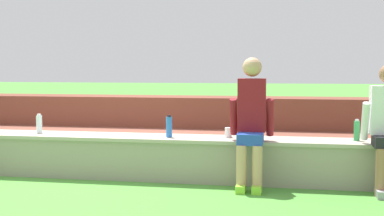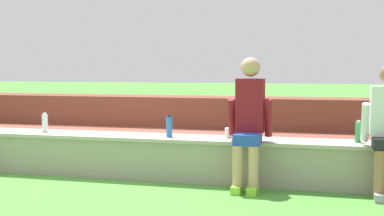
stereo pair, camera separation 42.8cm
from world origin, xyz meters
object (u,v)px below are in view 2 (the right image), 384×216
(person_left_of_center, at_px, (249,119))
(water_bottle_mid_left, at_px, (45,123))
(water_bottle_near_left, at_px, (358,132))
(water_bottle_center_gap, at_px, (169,126))
(plastic_cup_right_end, at_px, (228,133))

(person_left_of_center, height_order, water_bottle_mid_left, person_left_of_center)
(water_bottle_mid_left, relative_size, water_bottle_near_left, 1.00)
(water_bottle_center_gap, bearing_deg, person_left_of_center, -12.51)
(water_bottle_near_left, bearing_deg, person_left_of_center, -164.79)
(water_bottle_center_gap, height_order, plastic_cup_right_end, water_bottle_center_gap)
(water_bottle_center_gap, bearing_deg, plastic_cup_right_end, 8.64)
(water_bottle_center_gap, xyz_separation_m, water_bottle_mid_left, (-1.69, 0.07, -0.01))
(water_bottle_mid_left, bearing_deg, water_bottle_near_left, 0.37)
(water_bottle_center_gap, height_order, water_bottle_near_left, water_bottle_center_gap)
(water_bottle_center_gap, relative_size, water_bottle_near_left, 1.08)
(water_bottle_near_left, height_order, plastic_cup_right_end, water_bottle_near_left)
(water_bottle_mid_left, distance_m, plastic_cup_right_end, 2.38)
(person_left_of_center, height_order, plastic_cup_right_end, person_left_of_center)
(water_bottle_center_gap, relative_size, water_bottle_mid_left, 1.08)
(person_left_of_center, distance_m, water_bottle_near_left, 1.21)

